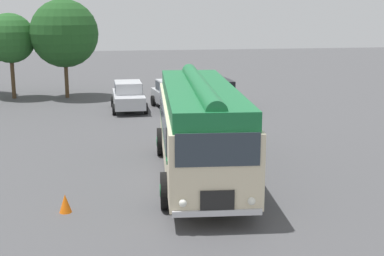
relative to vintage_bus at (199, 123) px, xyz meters
The scene contains 8 objects.
ground_plane 2.06m from the vintage_bus, 135.47° to the right, with size 120.00×120.00×0.00m, color #474749.
vintage_bus is the anchor object (origin of this frame).
car_near_left 13.25m from the vintage_bus, 97.68° to the left, with size 1.97×4.20×1.66m.
car_mid_left 13.18m from the vintage_bus, 86.42° to the left, with size 2.34×4.37×1.66m.
car_mid_right 13.57m from the vintage_bus, 74.49° to the left, with size 2.05×4.24×1.66m.
tree_left_of_centre 20.87m from the vintage_bus, 116.27° to the left, with size 3.46×3.22×5.56m.
tree_centre 19.36m from the vintage_bus, 106.87° to the left, with size 4.43×4.43×6.45m.
traffic_cone 5.52m from the vintage_bus, 148.02° to the right, with size 0.36×0.36×0.55m, color orange.
Camera 1 is at (-2.76, -17.27, 5.77)m, focal length 50.00 mm.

